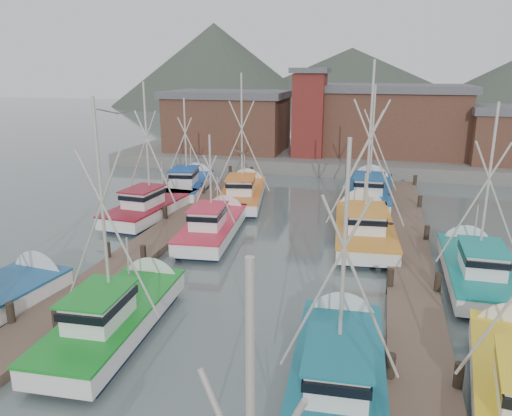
% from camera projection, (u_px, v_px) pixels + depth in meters
% --- Properties ---
extents(ground, '(260.00, 260.00, 0.00)m').
position_uv_depth(ground, '(227.00, 332.00, 19.10)').
color(ground, '#4C5B5A').
rests_on(ground, ground).
extents(dock_left, '(2.30, 46.00, 1.50)m').
position_uv_depth(dock_left, '(117.00, 269.00, 24.50)').
color(dock_left, brown).
rests_on(dock_left, ground).
extents(dock_right, '(2.30, 46.00, 1.50)m').
position_uv_depth(dock_right, '(414.00, 302.00, 21.12)').
color(dock_right, brown).
rests_on(dock_right, ground).
extents(quay, '(44.00, 16.00, 1.20)m').
position_uv_depth(quay, '(332.00, 156.00, 53.41)').
color(quay, gray).
rests_on(quay, ground).
extents(shed_left, '(12.72, 8.48, 6.20)m').
position_uv_depth(shed_left, '(228.00, 120.00, 53.18)').
color(shed_left, brown).
rests_on(shed_left, quay).
extents(shed_center, '(14.84, 9.54, 6.90)m').
position_uv_depth(shed_center, '(393.00, 119.00, 50.85)').
color(shed_center, brown).
rests_on(shed_center, quay).
extents(lookout_tower, '(3.60, 3.60, 8.50)m').
position_uv_depth(lookout_tower, '(309.00, 112.00, 48.81)').
color(lookout_tower, maroon).
rests_on(lookout_tower, quay).
extents(distant_hills, '(175.00, 140.00, 42.00)m').
position_uv_depth(distant_hills, '(319.00, 104.00, 136.38)').
color(distant_hills, '#3B4438').
rests_on(distant_hills, ground).
extents(boat_4, '(3.81, 8.85, 9.61)m').
position_uv_depth(boat_4, '(121.00, 313.00, 19.13)').
color(boat_4, '#0F1932').
rests_on(boat_4, ground).
extents(boat_5, '(3.54, 9.07, 8.77)m').
position_uv_depth(boat_5, '(338.00, 368.00, 15.65)').
color(boat_5, '#0F1932').
rests_on(boat_5, ground).
extents(boat_8, '(3.45, 8.83, 6.89)m').
position_uv_depth(boat_8, '(214.00, 226.00, 29.74)').
color(boat_8, '#0F1932').
rests_on(boat_8, ground).
extents(boat_9, '(4.47, 10.54, 11.17)m').
position_uv_depth(boat_9, '(364.00, 226.00, 29.66)').
color(boat_9, '#0F1932').
rests_on(boat_9, ground).
extents(boat_10, '(3.97, 9.38, 9.71)m').
position_uv_depth(boat_10, '(156.00, 206.00, 34.01)').
color(boat_10, '#0F1932').
rests_on(boat_10, ground).
extents(boat_11, '(3.70, 8.76, 9.14)m').
position_uv_depth(boat_11, '(474.00, 267.00, 23.53)').
color(boat_11, '#0F1932').
rests_on(boat_11, ground).
extents(boat_12, '(4.41, 9.65, 10.22)m').
position_uv_depth(boat_12, '(243.00, 193.00, 37.46)').
color(boat_12, '#0F1932').
rests_on(boat_12, ground).
extents(boat_13, '(3.92, 10.29, 9.56)m').
position_uv_depth(boat_13, '(369.00, 191.00, 37.97)').
color(boat_13, '#0F1932').
rests_on(boat_13, ground).
extents(boat_14, '(4.23, 9.37, 8.32)m').
position_uv_depth(boat_14, '(189.00, 184.00, 40.32)').
color(boat_14, '#0F1932').
rests_on(boat_14, ground).
extents(gull_near, '(1.55, 0.65, 0.24)m').
position_uv_depth(gull_near, '(117.00, 112.00, 17.82)').
color(gull_near, gray).
rests_on(gull_near, ground).
extents(gull_far, '(1.51, 0.66, 0.24)m').
position_uv_depth(gull_far, '(248.00, 153.00, 22.51)').
color(gull_far, gray).
rests_on(gull_far, ground).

